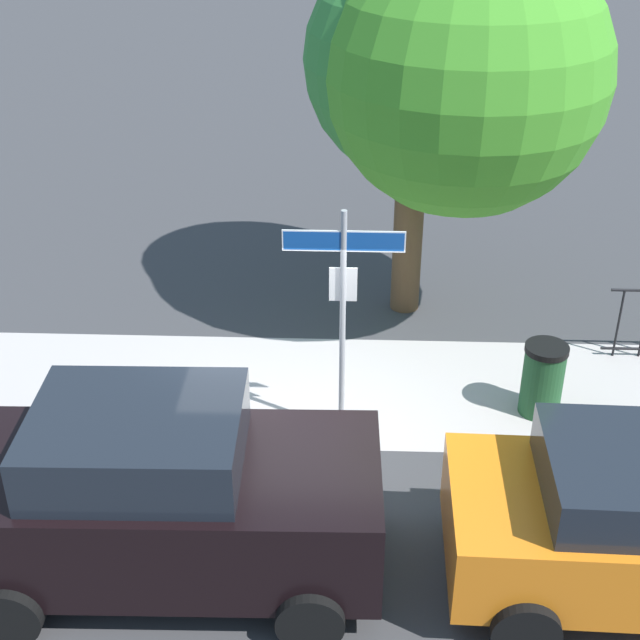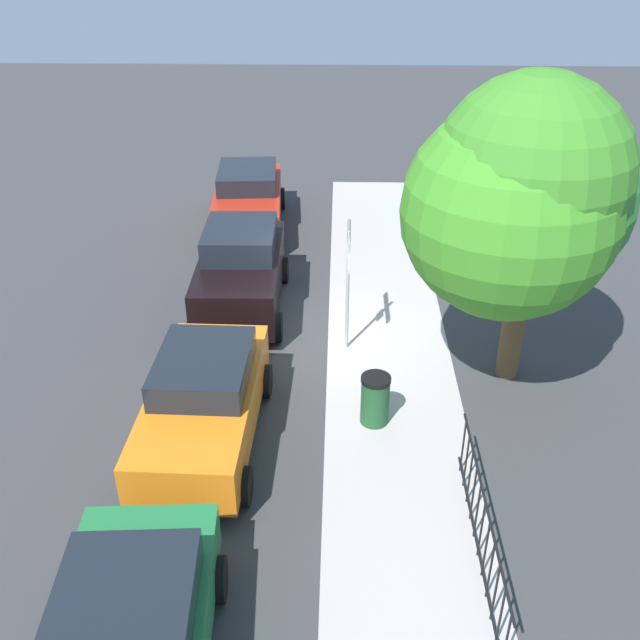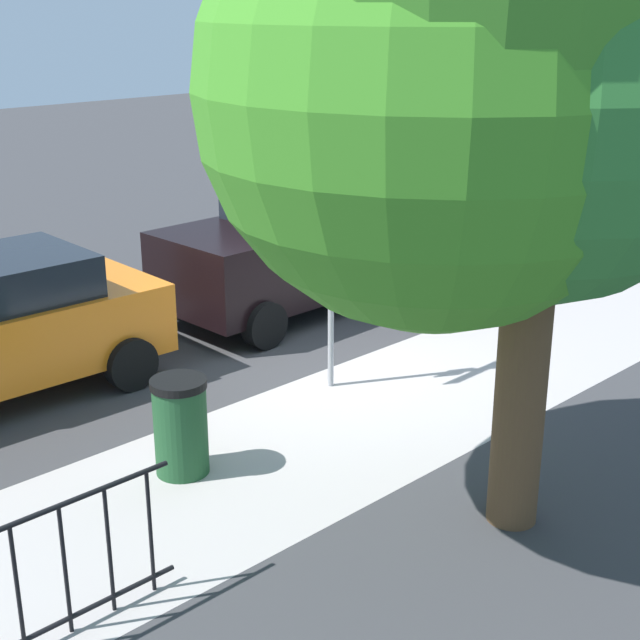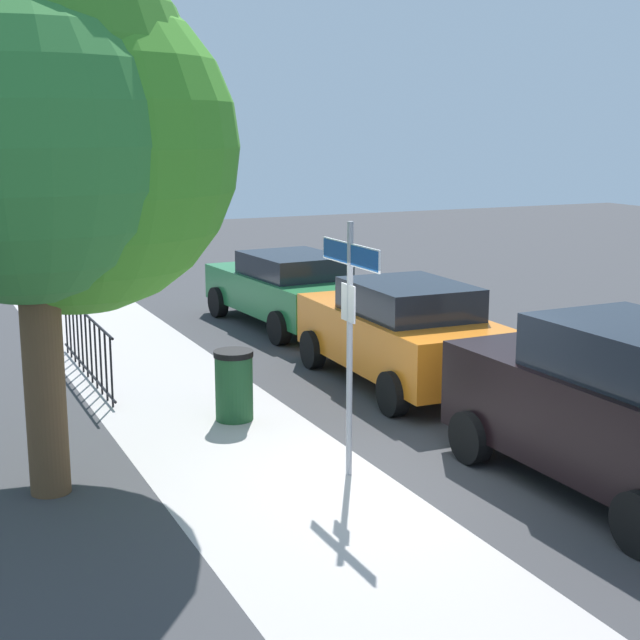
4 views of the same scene
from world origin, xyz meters
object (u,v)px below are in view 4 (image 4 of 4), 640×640
(car_green, at_px, (289,288))
(street_sign, at_px, (350,304))
(car_orange, at_px, (402,332))
(shade_tree, at_px, (51,129))
(trash_bin, at_px, (234,385))
(car_black, at_px, (616,407))

(car_green, bearing_deg, street_sign, 158.06)
(street_sign, height_order, car_orange, street_sign)
(shade_tree, xyz_separation_m, trash_bin, (1.13, -2.44, -3.46))
(street_sign, bearing_deg, shade_tree, 64.58)
(car_orange, height_order, trash_bin, car_orange)
(car_orange, bearing_deg, car_green, -0.01)
(trash_bin, bearing_deg, car_orange, -78.68)
(shade_tree, bearing_deg, car_orange, -72.30)
(shade_tree, height_order, car_orange, shade_tree)
(shade_tree, relative_size, trash_bin, 6.21)
(street_sign, xyz_separation_m, car_green, (7.92, -2.62, -1.24))
(trash_bin, bearing_deg, car_green, -29.99)
(car_black, height_order, car_orange, car_black)
(shade_tree, distance_m, car_black, 6.86)
(shade_tree, xyz_separation_m, car_green, (6.53, -5.55, -3.17))
(car_green, relative_size, trash_bin, 4.54)
(shade_tree, relative_size, car_orange, 1.43)
(car_black, xyz_separation_m, car_green, (9.59, -0.18, -0.19))
(shade_tree, distance_m, car_green, 9.14)
(street_sign, distance_m, trash_bin, 3.00)
(car_black, distance_m, car_orange, 4.80)
(street_sign, height_order, trash_bin, street_sign)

